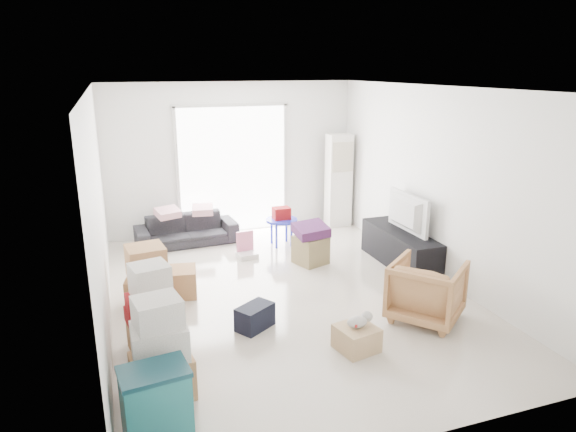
% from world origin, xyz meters
% --- Properties ---
extents(room_shell, '(4.98, 6.48, 3.18)m').
position_xyz_m(room_shell, '(0.00, 0.00, 1.35)').
color(room_shell, beige).
rests_on(room_shell, ground).
extents(sliding_door, '(2.10, 0.04, 2.33)m').
position_xyz_m(sliding_door, '(0.00, 2.98, 1.24)').
color(sliding_door, white).
rests_on(sliding_door, room_shell).
extents(ac_tower, '(0.45, 0.30, 1.75)m').
position_xyz_m(ac_tower, '(1.95, 2.65, 0.88)').
color(ac_tower, white).
rests_on(ac_tower, room_shell).
extents(tv_console, '(0.49, 1.62, 0.54)m').
position_xyz_m(tv_console, '(2.00, 0.45, 0.27)').
color(tv_console, black).
rests_on(tv_console, room_shell).
extents(television, '(0.60, 1.01, 0.13)m').
position_xyz_m(television, '(2.00, 0.45, 0.61)').
color(television, black).
rests_on(television, tv_console).
extents(sofa, '(1.73, 0.61, 0.66)m').
position_xyz_m(sofa, '(-0.96, 2.50, 0.33)').
color(sofa, '#27272C').
rests_on(sofa, room_shell).
extents(pillow_left, '(0.41, 0.37, 0.11)m').
position_xyz_m(pillow_left, '(-1.26, 2.50, 0.72)').
color(pillow_left, '#ECACB7').
rests_on(pillow_left, sofa).
extents(pillow_right, '(0.35, 0.30, 0.11)m').
position_xyz_m(pillow_right, '(-0.67, 2.50, 0.72)').
color(pillow_right, '#ECACB7').
rests_on(pillow_right, sofa).
extents(armchair, '(1.07, 1.08, 0.81)m').
position_xyz_m(armchair, '(1.36, -1.21, 0.41)').
color(armchair, tan).
rests_on(armchair, room_shell).
extents(storage_bins, '(0.59, 0.45, 0.63)m').
position_xyz_m(storage_bins, '(-1.90, -2.26, 0.32)').
color(storage_bins, '#1A6569').
rests_on(storage_bins, room_shell).
extents(box_stack_a, '(0.58, 0.50, 0.98)m').
position_xyz_m(box_stack_a, '(-1.80, -1.71, 0.44)').
color(box_stack_a, '#AF834F').
rests_on(box_stack_a, room_shell).
extents(box_stack_b, '(0.58, 0.56, 0.99)m').
position_xyz_m(box_stack_b, '(-1.80, -0.89, 0.43)').
color(box_stack_b, '#AF834F').
rests_on(box_stack_b, room_shell).
extents(box_stack_c, '(0.61, 0.54, 0.79)m').
position_xyz_m(box_stack_c, '(-1.77, 0.29, 0.38)').
color(box_stack_c, '#AF834F').
rests_on(box_stack_c, room_shell).
extents(loose_box, '(0.51, 0.51, 0.37)m').
position_xyz_m(loose_box, '(-1.36, 0.45, 0.18)').
color(loose_box, '#AF834F').
rests_on(loose_box, room_shell).
extents(duffel_bag, '(0.51, 0.46, 0.28)m').
position_xyz_m(duffel_bag, '(-0.65, -0.76, 0.14)').
color(duffel_bag, black).
rests_on(duffel_bag, room_shell).
extents(ottoman, '(0.55, 0.55, 0.43)m').
position_xyz_m(ottoman, '(0.72, 0.95, 0.22)').
color(ottoman, '#8B7C51').
rests_on(ottoman, room_shell).
extents(blanket, '(0.49, 0.49, 0.14)m').
position_xyz_m(blanket, '(0.72, 0.95, 0.50)').
color(blanket, '#502255').
rests_on(blanket, ottoman).
extents(kids_table, '(0.54, 0.54, 0.67)m').
position_xyz_m(kids_table, '(0.56, 1.91, 0.48)').
color(kids_table, '#222CCE').
rests_on(kids_table, room_shell).
extents(toy_walker, '(0.33, 0.30, 0.41)m').
position_xyz_m(toy_walker, '(-0.15, 1.56, 0.11)').
color(toy_walker, silver).
rests_on(toy_walker, room_shell).
extents(wood_crate, '(0.47, 0.47, 0.27)m').
position_xyz_m(wood_crate, '(0.26, -1.57, 0.13)').
color(wood_crate, tan).
rests_on(wood_crate, room_shell).
extents(plush_bunny, '(0.31, 0.17, 0.16)m').
position_xyz_m(plush_bunny, '(0.29, -1.57, 0.34)').
color(plush_bunny, '#B2ADA8').
rests_on(plush_bunny, wood_crate).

